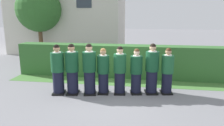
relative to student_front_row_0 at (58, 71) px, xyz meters
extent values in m
plane|color=slate|center=(1.76, 0.28, -0.79)|extent=(60.00, 60.00, 0.00)
cylinder|color=black|center=(0.00, 0.00, -0.41)|extent=(0.37, 0.37, 0.77)
cube|color=black|center=(0.00, 0.00, -0.77)|extent=(0.45, 0.53, 0.05)
cylinder|color=#19512D|center=(0.00, 0.00, 0.29)|extent=(0.43, 0.43, 0.63)
cylinder|color=white|center=(0.00, 0.00, 0.61)|extent=(0.27, 0.27, 0.03)
cube|color=navy|center=(-0.03, 0.20, 0.42)|extent=(0.04, 0.02, 0.28)
sphere|color=tan|center=(0.00, 0.00, 0.73)|extent=(0.22, 0.22, 0.22)
sphere|color=black|center=(0.00, 0.00, 0.77)|extent=(0.20, 0.20, 0.20)
cube|color=white|center=(-0.04, 0.27, 0.19)|extent=(0.15, 0.03, 0.20)
cylinder|color=black|center=(0.47, 0.07, -0.41)|extent=(0.37, 0.37, 0.78)
cube|color=black|center=(0.47, 0.07, -0.77)|extent=(0.44, 0.52, 0.05)
cylinder|color=#144728|center=(0.47, 0.07, 0.30)|extent=(0.44, 0.44, 0.64)
cylinder|color=white|center=(0.47, 0.07, 0.63)|extent=(0.27, 0.27, 0.03)
cube|color=gold|center=(0.44, 0.28, 0.43)|extent=(0.04, 0.02, 0.28)
sphere|color=tan|center=(0.47, 0.07, 0.75)|extent=(0.22, 0.22, 0.22)
sphere|color=black|center=(0.47, 0.07, 0.79)|extent=(0.20, 0.20, 0.20)
cube|color=white|center=(0.44, 0.35, 0.21)|extent=(0.15, 0.03, 0.20)
cylinder|color=black|center=(1.04, 0.14, -0.40)|extent=(0.37, 0.37, 0.78)
cube|color=black|center=(1.04, 0.14, -0.77)|extent=(0.49, 0.56, 0.05)
cylinder|color=#144728|center=(1.04, 0.14, 0.31)|extent=(0.44, 0.44, 0.64)
cylinder|color=white|center=(1.04, 0.14, 0.64)|extent=(0.27, 0.27, 0.03)
cube|color=gold|center=(0.99, 0.34, 0.44)|extent=(0.04, 0.02, 0.28)
sphere|color=tan|center=(1.04, 0.14, 0.76)|extent=(0.22, 0.22, 0.22)
sphere|color=black|center=(1.04, 0.14, 0.80)|extent=(0.20, 0.20, 0.20)
cube|color=white|center=(0.98, 0.41, 0.21)|extent=(0.15, 0.04, 0.20)
cylinder|color=black|center=(1.48, 0.25, -0.44)|extent=(0.34, 0.34, 0.71)
cube|color=black|center=(1.48, 0.25, -0.77)|extent=(0.40, 0.47, 0.05)
cylinder|color=#144728|center=(1.48, 0.25, 0.21)|extent=(0.40, 0.40, 0.59)
cylinder|color=white|center=(1.48, 0.25, 0.51)|extent=(0.25, 0.25, 0.03)
cube|color=#236038|center=(1.46, 0.44, 0.33)|extent=(0.04, 0.02, 0.26)
sphere|color=tan|center=(1.48, 0.25, 0.62)|extent=(0.20, 0.20, 0.20)
sphere|color=olive|center=(1.48, 0.25, 0.66)|extent=(0.18, 0.18, 0.18)
cube|color=white|center=(1.45, 0.51, 0.12)|extent=(0.15, 0.02, 0.20)
cylinder|color=black|center=(2.02, 0.32, -0.42)|extent=(0.35, 0.35, 0.74)
cube|color=black|center=(2.02, 0.32, -0.77)|extent=(0.42, 0.50, 0.05)
cylinder|color=#19512D|center=(2.02, 0.32, 0.25)|extent=(0.42, 0.42, 0.61)
cylinder|color=white|center=(2.02, 0.32, 0.56)|extent=(0.26, 0.26, 0.03)
cube|color=navy|center=(2.00, 0.51, 0.37)|extent=(0.04, 0.02, 0.27)
sphere|color=tan|center=(2.02, 0.32, 0.68)|extent=(0.21, 0.21, 0.21)
sphere|color=black|center=(2.02, 0.32, 0.72)|extent=(0.19, 0.19, 0.19)
cube|color=white|center=(1.99, 0.58, 0.16)|extent=(0.15, 0.02, 0.20)
cylinder|color=black|center=(2.56, 0.41, -0.44)|extent=(0.34, 0.34, 0.70)
cube|color=black|center=(2.56, 0.41, -0.77)|extent=(0.43, 0.50, 0.05)
cylinder|color=#144728|center=(2.56, 0.41, 0.20)|extent=(0.40, 0.40, 0.58)
cylinder|color=white|center=(2.56, 0.41, 0.49)|extent=(0.25, 0.25, 0.03)
cube|color=navy|center=(2.52, 0.59, 0.32)|extent=(0.04, 0.02, 0.26)
sphere|color=beige|center=(2.56, 0.41, 0.61)|extent=(0.20, 0.20, 0.20)
sphere|color=#472D19|center=(2.56, 0.41, 0.64)|extent=(0.18, 0.18, 0.18)
cylinder|color=black|center=(3.07, 0.51, -0.40)|extent=(0.37, 0.37, 0.78)
cube|color=black|center=(3.07, 0.51, -0.77)|extent=(0.48, 0.55, 0.05)
cylinder|color=#144728|center=(3.07, 0.51, 0.31)|extent=(0.44, 0.44, 0.64)
cylinder|color=white|center=(3.07, 0.51, 0.63)|extent=(0.27, 0.27, 0.03)
cube|color=navy|center=(3.03, 0.71, 0.44)|extent=(0.04, 0.02, 0.28)
sphere|color=tan|center=(3.07, 0.51, 0.76)|extent=(0.22, 0.22, 0.22)
sphere|color=black|center=(3.07, 0.51, 0.80)|extent=(0.20, 0.20, 0.20)
cube|color=white|center=(3.01, 0.78, 0.21)|extent=(0.15, 0.04, 0.20)
cylinder|color=black|center=(3.57, 0.57, -0.44)|extent=(0.34, 0.34, 0.71)
cube|color=black|center=(3.57, 0.57, -0.77)|extent=(0.43, 0.50, 0.05)
cylinder|color=#1E5B33|center=(3.57, 0.57, 0.21)|extent=(0.40, 0.40, 0.59)
cylinder|color=white|center=(3.57, 0.57, 0.51)|extent=(0.25, 0.25, 0.03)
cube|color=#236038|center=(3.54, 0.76, 0.33)|extent=(0.04, 0.02, 0.26)
sphere|color=tan|center=(3.57, 0.57, 0.63)|extent=(0.20, 0.20, 0.20)
sphere|color=#472D19|center=(3.57, 0.57, 0.66)|extent=(0.19, 0.19, 0.19)
cube|color=#33662D|center=(1.76, 2.31, -0.12)|extent=(8.64, 0.70, 1.35)
cube|color=beige|center=(-2.41, 8.24, 2.00)|extent=(7.25, 4.23, 5.59)
cylinder|color=brown|center=(-3.36, 5.64, 0.02)|extent=(0.24, 0.24, 1.62)
sphere|color=#2D6028|center=(-3.36, 5.64, 2.04)|extent=(2.59, 2.59, 2.59)
cube|color=#477A38|center=(1.76, 1.51, -0.79)|extent=(8.64, 0.90, 0.01)
camera|label=1|loc=(2.83, -6.64, 1.88)|focal=35.26mm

